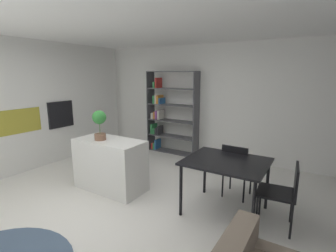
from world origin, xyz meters
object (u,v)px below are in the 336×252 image
(dining_chair_window_side, at_px, (285,190))
(potted_plant_on_island, at_px, (99,122))
(built_in_oven, at_px, (61,114))
(kitchen_island, at_px, (110,164))
(open_bookshelf, at_px, (168,114))
(dining_table, at_px, (226,166))
(dining_chair_far, at_px, (236,167))

(dining_chair_window_side, bearing_deg, potted_plant_on_island, -88.18)
(built_in_oven, relative_size, kitchen_island, 0.50)
(kitchen_island, height_order, open_bookshelf, open_bookshelf)
(kitchen_island, relative_size, open_bookshelf, 0.60)
(built_in_oven, relative_size, dining_chair_window_side, 0.71)
(built_in_oven, distance_m, dining_table, 4.03)
(built_in_oven, xyz_separation_m, open_bookshelf, (1.73, 1.84, -0.08))
(kitchen_island, distance_m, dining_chair_window_side, 2.75)
(potted_plant_on_island, bearing_deg, dining_chair_window_side, 7.73)
(dining_chair_far, bearing_deg, built_in_oven, 6.24)
(built_in_oven, height_order, kitchen_island, built_in_oven)
(kitchen_island, xyz_separation_m, potted_plant_on_island, (-0.13, -0.07, 0.75))
(dining_table, bearing_deg, potted_plant_on_island, -169.73)
(potted_plant_on_island, bearing_deg, built_in_oven, 162.27)
(open_bookshelf, xyz_separation_m, dining_table, (2.27, -2.07, -0.29))
(built_in_oven, relative_size, dining_chair_far, 0.69)
(built_in_oven, xyz_separation_m, dining_table, (4.01, -0.23, -0.37))
(built_in_oven, height_order, dining_table, built_in_oven)
(built_in_oven, bearing_deg, potted_plant_on_island, -17.73)
(built_in_oven, relative_size, dining_table, 0.55)
(potted_plant_on_island, xyz_separation_m, dining_chair_window_side, (2.86, 0.39, -0.65))
(kitchen_island, distance_m, potted_plant_on_island, 0.76)
(dining_table, distance_m, dining_chair_window_side, 0.79)
(built_in_oven, distance_m, dining_chair_far, 4.05)
(dining_chair_window_side, relative_size, dining_chair_far, 0.98)
(open_bookshelf, bearing_deg, potted_plant_on_island, -85.75)
(open_bookshelf, bearing_deg, dining_chair_window_side, -34.16)
(open_bookshelf, bearing_deg, dining_chair_far, -34.75)
(kitchen_island, relative_size, dining_table, 1.10)
(kitchen_island, distance_m, dining_chair_far, 2.12)
(potted_plant_on_island, bearing_deg, open_bookshelf, 94.25)
(open_bookshelf, xyz_separation_m, dining_chair_window_side, (3.04, -2.06, -0.46))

